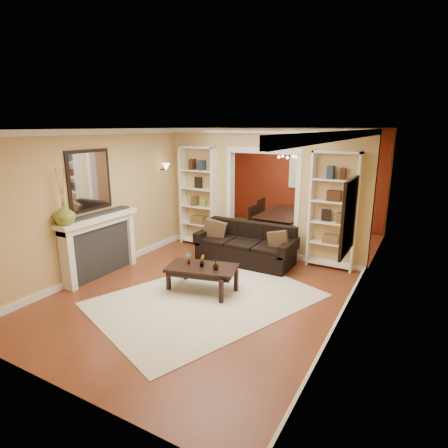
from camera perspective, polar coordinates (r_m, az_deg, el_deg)
The scene contains 30 objects.
floor at distance 7.45m, azimuth 2.00°, elevation -6.95°, with size 8.00×8.00×0.00m, color brown.
ceiling at distance 6.92m, azimuth 2.21°, elevation 14.30°, with size 8.00×8.00×0.00m, color white.
wall_back at distance 10.73m, azimuth 11.98°, elevation 6.93°, with size 8.00×8.00×0.00m, color tan.
wall_front at distance 4.07m, azimuth -24.79°, elevation -6.88°, with size 8.00×8.00×0.00m, color tan.
wall_left at distance 8.31m, azimuth -11.88°, elevation 4.72°, with size 8.00×8.00×0.00m, color tan.
wall_right at distance 6.38m, azimuth 20.38°, elevation 1.11°, with size 8.00×8.00×0.00m, color tan.
partition_wall at distance 8.13m, azimuth 5.98°, elevation 4.74°, with size 4.50×0.15×2.70m, color tan.
red_back_panel at distance 10.70m, azimuth 11.92°, elevation 6.76°, with size 4.44×0.04×2.64m, color maroon.
dining_window at distance 10.64m, azimuth 11.92°, elevation 7.96°, with size 0.78×0.03×0.98m, color #8CA5CC.
area_rug at distance 6.24m, azimuth -2.66°, elevation -11.38°, with size 2.45×3.43×0.01m, color silver.
sofa at distance 7.71m, azimuth 3.27°, elevation -3.05°, with size 2.04×0.88×0.80m, color black.
pillow_left at distance 7.96m, azimuth -1.46°, elevation -0.77°, with size 0.47×0.13×0.47m, color brown.
pillow_right at distance 7.37m, azimuth 8.28°, elevation -2.53°, with size 0.39×0.11×0.39m, color brown.
coffee_table at distance 6.47m, azimuth -3.35°, elevation -8.31°, with size 1.17×0.63×0.44m, color black.
plant_left at distance 6.50m, azimuth -5.43°, elevation -5.24°, with size 0.10×0.07×0.20m, color #336626.
plant_center at distance 6.35m, azimuth -3.40°, elevation -5.63°, with size 0.11×0.09×0.20m, color #336626.
plant_right at distance 6.22m, azimuth -1.27°, elevation -6.15°, with size 0.10×0.10×0.18m, color #336626.
bookshelf_left at distance 8.74m, azimuth -3.89°, elevation 4.15°, with size 0.90×0.30×2.30m, color white.
bookshelf_right at distance 7.54m, azimuth 16.29°, elevation 1.88°, with size 0.90×0.30×2.30m, color white.
fireplace at distance 7.34m, azimuth -18.27°, elevation -3.24°, with size 0.32×1.70×1.16m, color white.
vase at distance 6.72m, azimuth -23.15°, elevation 1.42°, with size 0.35×0.35×0.36m, color olive.
mirror at distance 7.18m, azimuth -19.82°, elevation 6.26°, with size 0.03×0.95×1.10m, color silver.
wall_sconce at distance 8.60m, azimuth -9.13°, elevation 8.41°, with size 0.18×0.18×0.22m, color #FFE0A5.
framed_art at distance 5.38m, azimuth 18.41°, elevation 1.06°, with size 0.04×0.85×1.05m, color black.
dining_table at distance 9.59m, azimuth 9.24°, elevation -0.14°, with size 1.01×1.82×0.64m, color black.
dining_chair_nw at distance 9.49m, azimuth 5.52°, elevation 0.39°, with size 0.40×0.40×0.82m, color black.
dining_chair_ne at distance 9.13m, azimuth 11.84°, elevation -0.63°, with size 0.38×0.38×0.76m, color black.
dining_chair_sw at distance 10.02m, azimuth 6.92°, elevation 1.39°, with size 0.45×0.45×0.91m, color black.
dining_chair_se at distance 9.68m, azimuth 12.93°, elevation 0.35°, with size 0.40×0.40×0.81m, color black.
chandelier at distance 9.43m, azimuth 9.77°, elevation 10.10°, with size 0.50×0.50×0.30m, color #362018.
Camera 1 is at (3.15, -6.16, 2.76)m, focal length 30.00 mm.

